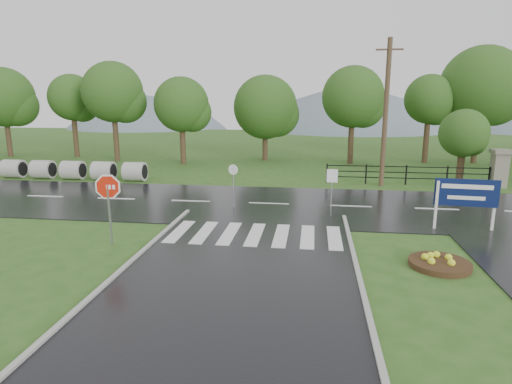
# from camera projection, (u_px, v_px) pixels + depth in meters

# --- Properties ---
(ground) EXTENTS (120.00, 120.00, 0.00)m
(ground) POSITION_uv_depth(u_px,v_px,m) (230.00, 293.00, 11.57)
(ground) COLOR #2E561C
(ground) RESTS_ON ground
(main_road) EXTENTS (90.00, 8.00, 0.04)m
(main_road) POSITION_uv_depth(u_px,v_px,m) (269.00, 204.00, 21.24)
(main_road) COLOR black
(main_road) RESTS_ON ground
(walkway) EXTENTS (2.20, 11.00, 0.04)m
(walkway) POSITION_uv_depth(u_px,v_px,m) (502.00, 256.00, 14.33)
(walkway) COLOR black
(walkway) RESTS_ON ground
(crosswalk) EXTENTS (6.50, 2.80, 0.02)m
(crosswalk) POSITION_uv_depth(u_px,v_px,m) (255.00, 234.00, 16.39)
(crosswalk) COLOR silver
(crosswalk) RESTS_ON ground
(curb_left) EXTENTS (0.15, 24.00, 0.12)m
(curb_left) POSITION_uv_depth(u_px,v_px,m) (8.00, 375.00, 8.15)
(curb_left) COLOR #A3A39B
(curb_left) RESTS_ON ground
(pillar_west) EXTENTS (1.00, 1.00, 2.24)m
(pillar_west) POSITION_uv_depth(u_px,v_px,m) (499.00, 167.00, 25.11)
(pillar_west) COLOR gray
(pillar_west) RESTS_ON ground
(fence_west) EXTENTS (9.58, 0.08, 1.20)m
(fence_west) POSITION_uv_depth(u_px,v_px,m) (406.00, 173.00, 25.89)
(fence_west) COLOR black
(fence_west) RESTS_ON ground
(hills) EXTENTS (102.00, 48.00, 48.00)m
(hills) POSITION_uv_depth(u_px,v_px,m) (319.00, 215.00, 77.37)
(hills) COLOR slate
(hills) RESTS_ON ground
(treeline) EXTENTS (83.20, 5.20, 10.00)m
(treeline) POSITION_uv_depth(u_px,v_px,m) (299.00, 163.00, 34.66)
(treeline) COLOR #254D18
(treeline) RESTS_ON ground
(culvert_pipes) EXTENTS (9.70, 1.20, 1.20)m
(culvert_pipes) POSITION_uv_depth(u_px,v_px,m) (73.00, 170.00, 27.68)
(culvert_pipes) COLOR #9E9B93
(culvert_pipes) RESTS_ON ground
(stop_sign) EXTENTS (1.21, 0.18, 2.74)m
(stop_sign) POSITION_uv_depth(u_px,v_px,m) (108.00, 193.00, 14.98)
(stop_sign) COLOR #939399
(stop_sign) RESTS_ON ground
(estate_billboard) EXTENTS (2.37, 0.28, 2.08)m
(estate_billboard) POSITION_uv_depth(u_px,v_px,m) (466.00, 195.00, 16.78)
(estate_billboard) COLOR silver
(estate_billboard) RESTS_ON ground
(flower_bed) EXTENTS (1.88, 1.88, 0.38)m
(flower_bed) POSITION_uv_depth(u_px,v_px,m) (440.00, 263.00, 13.36)
(flower_bed) COLOR #332111
(flower_bed) RESTS_ON ground
(reg_sign_small) EXTENTS (0.48, 0.05, 2.14)m
(reg_sign_small) POSITION_uv_depth(u_px,v_px,m) (332.00, 183.00, 18.72)
(reg_sign_small) COLOR #939399
(reg_sign_small) RESTS_ON ground
(reg_sign_round) EXTENTS (0.48, 0.17, 2.12)m
(reg_sign_round) POSITION_uv_depth(u_px,v_px,m) (233.00, 180.00, 20.22)
(reg_sign_round) COLOR #939399
(reg_sign_round) RESTS_ON ground
(utility_pole_east) EXTENTS (1.51, 0.28, 8.50)m
(utility_pole_east) POSITION_uv_depth(u_px,v_px,m) (386.00, 113.00, 24.82)
(utility_pole_east) COLOR #473523
(utility_pole_east) RESTS_ON ground
(entrance_tree_left) EXTENTS (2.96, 2.96, 4.53)m
(entrance_tree_left) POSITION_uv_depth(u_px,v_px,m) (464.00, 134.00, 26.38)
(entrance_tree_left) COLOR #3D2B1C
(entrance_tree_left) RESTS_ON ground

